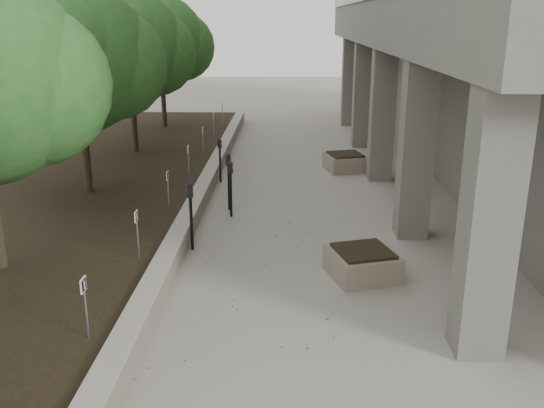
# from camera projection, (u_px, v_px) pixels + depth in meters

# --- Properties ---
(ground) EXTENTS (90.00, 90.00, 0.00)m
(ground) POSITION_uv_depth(u_px,v_px,m) (248.00, 385.00, 8.08)
(ground) COLOR gray
(ground) RESTS_ON ground
(retaining_wall) EXTENTS (0.39, 26.00, 0.50)m
(retaining_wall) POSITION_uv_depth(u_px,v_px,m) (205.00, 187.00, 16.63)
(retaining_wall) COLOR gray
(retaining_wall) RESTS_ON ground
(planting_bed) EXTENTS (7.00, 26.00, 0.40)m
(planting_bed) POSITION_uv_depth(u_px,v_px,m) (78.00, 188.00, 16.74)
(planting_bed) COLOR black
(planting_bed) RESTS_ON ground
(crabapple_tree_3) EXTENTS (4.60, 4.00, 5.44)m
(crabapple_tree_3) POSITION_uv_depth(u_px,v_px,m) (80.00, 89.00, 14.89)
(crabapple_tree_3) COLOR #245822
(crabapple_tree_3) RESTS_ON planting_bed
(crabapple_tree_4) EXTENTS (4.60, 4.00, 5.44)m
(crabapple_tree_4) POSITION_uv_depth(u_px,v_px,m) (130.00, 72.00, 19.65)
(crabapple_tree_4) COLOR #245822
(crabapple_tree_4) RESTS_ON planting_bed
(crabapple_tree_5) EXTENTS (4.60, 4.00, 5.44)m
(crabapple_tree_5) POSITION_uv_depth(u_px,v_px,m) (161.00, 62.00, 24.41)
(crabapple_tree_5) COLOR #245822
(crabapple_tree_5) RESTS_ON planting_bed
(parking_sign_2) EXTENTS (0.04, 0.22, 0.96)m
(parking_sign_2) POSITION_uv_depth(u_px,v_px,m) (86.00, 308.00, 8.36)
(parking_sign_2) COLOR black
(parking_sign_2) RESTS_ON planting_bed
(parking_sign_3) EXTENTS (0.04, 0.22, 0.96)m
(parking_sign_3) POSITION_uv_depth(u_px,v_px,m) (138.00, 235.00, 11.21)
(parking_sign_3) COLOR black
(parking_sign_3) RESTS_ON planting_bed
(parking_sign_4) EXTENTS (0.04, 0.22, 0.96)m
(parking_sign_4) POSITION_uv_depth(u_px,v_px,m) (168.00, 191.00, 14.07)
(parking_sign_4) COLOR black
(parking_sign_4) RESTS_ON planting_bed
(parking_sign_5) EXTENTS (0.04, 0.22, 0.96)m
(parking_sign_5) POSITION_uv_depth(u_px,v_px,m) (189.00, 162.00, 16.93)
(parking_sign_5) COLOR black
(parking_sign_5) RESTS_ON planting_bed
(parking_sign_6) EXTENTS (0.04, 0.22, 0.96)m
(parking_sign_6) POSITION_uv_depth(u_px,v_px,m) (203.00, 141.00, 19.79)
(parking_sign_6) COLOR black
(parking_sign_6) RESTS_ON planting_bed
(parking_sign_7) EXTENTS (0.04, 0.22, 0.96)m
(parking_sign_7) POSITION_uv_depth(u_px,v_px,m) (214.00, 126.00, 22.65)
(parking_sign_7) COLOR black
(parking_sign_7) RESTS_ON planting_bed
(parking_sign_8) EXTENTS (0.04, 0.22, 0.96)m
(parking_sign_8) POSITION_uv_depth(u_px,v_px,m) (222.00, 114.00, 25.50)
(parking_sign_8) COLOR black
(parking_sign_8) RESTS_ON planting_bed
(parking_meter_2) EXTENTS (0.16, 0.11, 1.51)m
(parking_meter_2) POSITION_uv_depth(u_px,v_px,m) (191.00, 217.00, 12.60)
(parking_meter_2) COLOR black
(parking_meter_2) RESTS_ON ground
(parking_meter_3) EXTENTS (0.16, 0.13, 1.46)m
(parking_meter_3) POSITION_uv_depth(u_px,v_px,m) (231.00, 189.00, 14.73)
(parking_meter_3) COLOR black
(parking_meter_3) RESTS_ON ground
(parking_meter_4) EXTENTS (0.16, 0.12, 1.53)m
(parking_meter_4) POSITION_uv_depth(u_px,v_px,m) (229.00, 182.00, 15.25)
(parking_meter_4) COLOR black
(parking_meter_4) RESTS_ON ground
(parking_meter_5) EXTENTS (0.16, 0.13, 1.36)m
(parking_meter_5) POSITION_uv_depth(u_px,v_px,m) (220.00, 161.00, 17.90)
(parking_meter_5) COLOR black
(parking_meter_5) RESTS_ON ground
(planter_front) EXTENTS (1.50, 1.50, 0.56)m
(planter_front) POSITION_uv_depth(u_px,v_px,m) (363.00, 263.00, 11.41)
(planter_front) COLOR gray
(planter_front) RESTS_ON ground
(planter_back) EXTENTS (1.48, 1.48, 0.57)m
(planter_back) POSITION_uv_depth(u_px,v_px,m) (345.00, 162.00, 19.45)
(planter_back) COLOR gray
(planter_back) RESTS_ON ground
(berry_scatter) EXTENTS (3.30, 14.10, 0.02)m
(berry_scatter) POSITION_uv_depth(u_px,v_px,m) (259.00, 248.00, 12.85)
(berry_scatter) COLOR maroon
(berry_scatter) RESTS_ON ground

